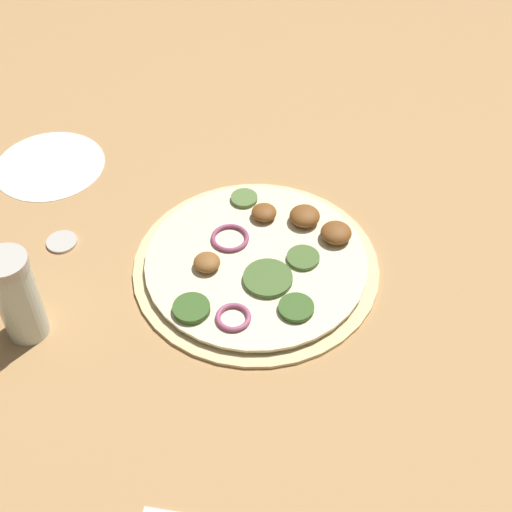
# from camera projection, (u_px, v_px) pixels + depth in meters

# --- Properties ---
(ground_plane) EXTENTS (3.00, 3.00, 0.00)m
(ground_plane) POSITION_uv_depth(u_px,v_px,m) (256.00, 267.00, 0.83)
(ground_plane) COLOR tan
(pizza) EXTENTS (0.28, 0.28, 0.03)m
(pizza) POSITION_uv_depth(u_px,v_px,m) (258.00, 262.00, 0.82)
(pizza) COLOR beige
(pizza) RESTS_ON ground_plane
(spice_jar) EXTENTS (0.05, 0.05, 0.11)m
(spice_jar) POSITION_uv_depth(u_px,v_px,m) (17.00, 296.00, 0.72)
(spice_jar) COLOR silver
(spice_jar) RESTS_ON ground_plane
(loose_cap) EXTENTS (0.04, 0.04, 0.01)m
(loose_cap) POSITION_uv_depth(u_px,v_px,m) (62.00, 241.00, 0.85)
(loose_cap) COLOR beige
(loose_cap) RESTS_ON ground_plane
(flour_patch) EXTENTS (0.15, 0.15, 0.00)m
(flour_patch) POSITION_uv_depth(u_px,v_px,m) (50.00, 165.00, 0.95)
(flour_patch) COLOR white
(flour_patch) RESTS_ON ground_plane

